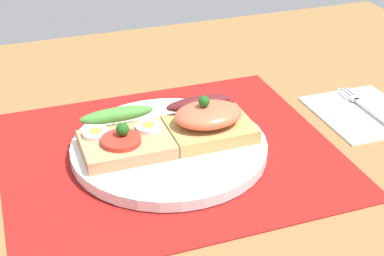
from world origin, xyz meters
TOP-DOWN VIEW (x-y plane):
  - ground_plane at (0.00, 0.00)cm, footprint 120.00×90.00cm
  - placemat at (0.00, 0.00)cm, footprint 40.71×35.07cm
  - plate at (0.00, 0.00)cm, footprint 24.26×24.26cm
  - sandwich_egg_tomato at (-5.41, 1.03)cm, footprint 10.72×9.57cm
  - sandwich_salmon at (5.25, 0.20)cm, footprint 10.45×9.53cm
  - napkin at (28.76, 0.93)cm, footprint 12.53×14.14cm
  - fork at (29.60, 1.20)cm, footprint 1.62×13.76cm

SIDE VIEW (x-z plane):
  - ground_plane at x=0.00cm, z-range -3.20..0.00cm
  - placemat at x=0.00cm, z-range 0.00..0.30cm
  - napkin at x=28.76cm, z-range 0.00..0.60cm
  - fork at x=29.60cm, z-range 0.60..0.92cm
  - plate at x=0.00cm, z-range 0.30..1.69cm
  - sandwich_egg_tomato at x=-5.41cm, z-range 1.07..4.89cm
  - sandwich_salmon at x=5.25cm, z-range 0.87..6.51cm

